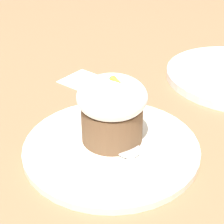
# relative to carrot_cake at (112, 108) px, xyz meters

# --- Properties ---
(ground_plane) EXTENTS (4.00, 4.00, 0.00)m
(ground_plane) POSITION_rel_carrot_cake_xyz_m (0.01, -0.01, -0.07)
(ground_plane) COLOR #846042
(dessert_plate) EXTENTS (0.27, 0.27, 0.01)m
(dessert_plate) POSITION_rel_carrot_cake_xyz_m (0.01, -0.01, -0.06)
(dessert_plate) COLOR white
(dessert_plate) RESTS_ON ground_plane
(carrot_cake) EXTENTS (0.11, 0.11, 0.11)m
(carrot_cake) POSITION_rel_carrot_cake_xyz_m (0.00, 0.00, 0.00)
(carrot_cake) COLOR brown
(carrot_cake) RESTS_ON dessert_plate
(spoon) EXTENTS (0.12, 0.09, 0.01)m
(spoon) POSITION_rel_carrot_cake_xyz_m (0.05, -0.01, -0.05)
(spoon) COLOR silver
(spoon) RESTS_ON dessert_plate
(paper_napkin) EXTENTS (0.10, 0.09, 0.00)m
(paper_napkin) POSITION_rel_carrot_cake_xyz_m (-0.19, 0.12, -0.06)
(paper_napkin) COLOR white
(paper_napkin) RESTS_ON ground_plane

